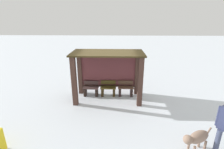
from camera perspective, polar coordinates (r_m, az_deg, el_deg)
ground_plane at (r=8.35m, az=-1.39°, el=-8.21°), size 60.00×60.00×0.00m
bus_shelter at (r=7.96m, az=-1.41°, el=2.40°), size 3.28×1.62×2.33m
bench_left_inside at (r=8.61m, az=-7.22°, el=-5.19°), size 0.79×0.39×0.73m
bench_center_inside at (r=8.51m, az=-1.29°, el=-5.18°), size 0.79×0.40×0.76m
bench_right_inside at (r=8.51m, az=4.70°, el=-5.19°), size 0.79×0.35×0.77m
dog at (r=5.70m, az=27.05°, el=-18.77°), size 1.01×0.65×0.73m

